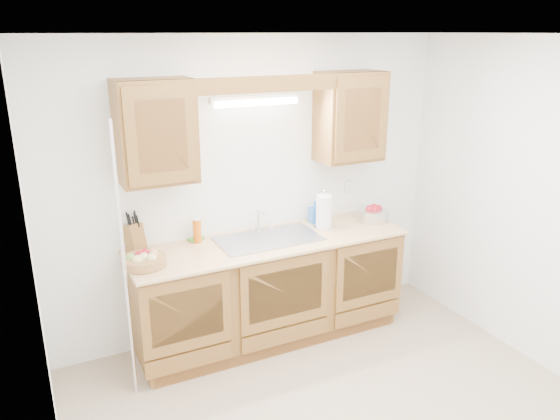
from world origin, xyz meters
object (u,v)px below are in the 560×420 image
paper_towel (324,212)px  apple_bowl (373,214)px  knife_block (135,238)px  fruit_basket (144,260)px

paper_towel → apple_bowl: 0.50m
apple_bowl → paper_towel: bearing=177.1°
knife_block → fruit_basket: bearing=-109.9°
knife_block → apple_bowl: bearing=-25.3°
paper_towel → apple_bowl: paper_towel is taller
fruit_basket → paper_towel: paper_towel is taller
fruit_basket → paper_towel: size_ratio=1.11×
knife_block → paper_towel: bearing=-26.1°
fruit_basket → knife_block: (0.00, 0.28, 0.07)m
paper_towel → apple_bowl: bearing=-2.9°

